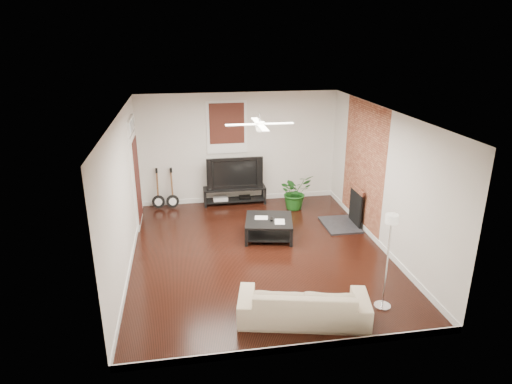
% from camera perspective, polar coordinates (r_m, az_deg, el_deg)
% --- Properties ---
extents(room, '(5.01, 6.01, 2.81)m').
position_cam_1_polar(room, '(8.49, 0.45, 0.69)').
color(room, black).
rests_on(room, ground).
extents(brick_accent, '(0.02, 2.20, 2.80)m').
position_cam_1_polar(brick_accent, '(10.10, 13.51, 3.26)').
color(brick_accent, brown).
rests_on(brick_accent, floor).
extents(fireplace, '(0.80, 1.10, 0.92)m').
position_cam_1_polar(fireplace, '(10.29, 11.61, -1.81)').
color(fireplace, black).
rests_on(fireplace, floor).
extents(window_back, '(1.00, 0.06, 1.30)m').
position_cam_1_polar(window_back, '(11.15, -3.74, 8.22)').
color(window_back, '#3E1B11').
rests_on(window_back, wall_back).
extents(door_left, '(0.08, 1.00, 2.50)m').
position_cam_1_polar(door_left, '(10.28, -15.09, 2.55)').
color(door_left, white).
rests_on(door_left, wall_left).
extents(tv_stand, '(1.58, 0.42, 0.44)m').
position_cam_1_polar(tv_stand, '(11.46, -2.74, -0.44)').
color(tv_stand, black).
rests_on(tv_stand, floor).
extents(tv, '(1.41, 0.19, 0.81)m').
position_cam_1_polar(tv, '(11.27, -2.80, 2.58)').
color(tv, black).
rests_on(tv, tv_stand).
extents(coffee_table, '(1.15, 1.15, 0.41)m').
position_cam_1_polar(coffee_table, '(9.61, 1.65, -4.62)').
color(coffee_table, black).
rests_on(coffee_table, floor).
extents(sofa, '(2.10, 1.19, 0.58)m').
position_cam_1_polar(sofa, '(7.04, 6.06, -13.86)').
color(sofa, '#BDAA8D').
rests_on(sofa, floor).
extents(floor_lamp, '(0.32, 0.32, 1.62)m').
position_cam_1_polar(floor_lamp, '(7.30, 16.39, -8.59)').
color(floor_lamp, silver).
rests_on(floor_lamp, floor).
extents(potted_plant, '(0.99, 0.93, 0.88)m').
position_cam_1_polar(potted_plant, '(11.10, 5.01, 0.04)').
color(potted_plant, '#195317').
rests_on(potted_plant, floor).
extents(guitar_left, '(0.32, 0.23, 1.02)m').
position_cam_1_polar(guitar_left, '(11.28, -12.46, 0.34)').
color(guitar_left, black).
rests_on(guitar_left, floor).
extents(guitar_right, '(0.33, 0.25, 1.02)m').
position_cam_1_polar(guitar_right, '(11.24, -10.68, 0.39)').
color(guitar_right, black).
rests_on(guitar_right, floor).
extents(ceiling_fan, '(1.24, 1.24, 0.32)m').
position_cam_1_polar(ceiling_fan, '(8.17, 0.47, 8.66)').
color(ceiling_fan, white).
rests_on(ceiling_fan, ceiling).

